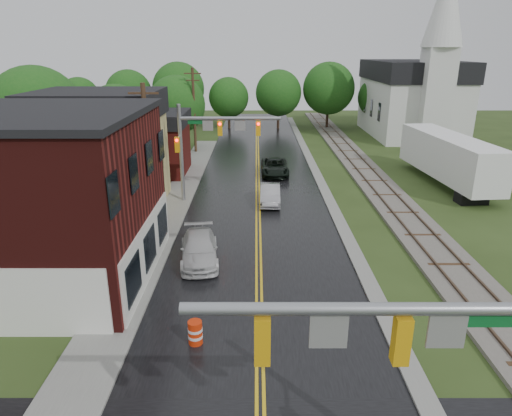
{
  "coord_description": "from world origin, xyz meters",
  "views": [
    {
      "loc": [
        -0.14,
        -5.59,
        10.92
      ],
      "look_at": [
        -0.14,
        15.51,
        3.5
      ],
      "focal_mm": 32.0,
      "sensor_mm": 36.0,
      "label": 1
    }
  ],
  "objects_px": {
    "tree_left_e": "(178,106)",
    "suv_dark": "(275,167)",
    "construction_barrel": "(195,333)",
    "tree_left_b": "(39,116)",
    "utility_pole_c": "(194,109)",
    "semi_trailer": "(449,157)",
    "traffic_signal_far": "(210,136)",
    "sedan_silver": "(270,195)",
    "church": "(415,90)",
    "tree_left_c": "(118,117)",
    "pickup_white": "(199,249)",
    "utility_pole_b": "(148,154)",
    "traffic_signal_near": "(436,362)"
  },
  "relations": [
    {
      "from": "tree_left_e",
      "to": "suv_dark",
      "type": "xyz_separation_m",
      "value": [
        10.4,
        -11.31,
        -4.09
      ]
    },
    {
      "from": "construction_barrel",
      "to": "tree_left_e",
      "type": "bearing_deg",
      "value": 99.88
    },
    {
      "from": "tree_left_b",
      "to": "utility_pole_c",
      "type": "bearing_deg",
      "value": 47.61
    },
    {
      "from": "utility_pole_c",
      "to": "semi_trailer",
      "type": "height_order",
      "value": "utility_pole_c"
    },
    {
      "from": "traffic_signal_far",
      "to": "sedan_silver",
      "type": "bearing_deg",
      "value": -6.62
    },
    {
      "from": "utility_pole_c",
      "to": "suv_dark",
      "type": "xyz_separation_m",
      "value": [
        8.35,
        -9.41,
        -4.0
      ]
    },
    {
      "from": "traffic_signal_far",
      "to": "suv_dark",
      "type": "bearing_deg",
      "value": 56.52
    },
    {
      "from": "church",
      "to": "utility_pole_c",
      "type": "distance_m",
      "value": 28.54
    },
    {
      "from": "tree_left_c",
      "to": "semi_trailer",
      "type": "bearing_deg",
      "value": -15.88
    },
    {
      "from": "church",
      "to": "utility_pole_c",
      "type": "xyz_separation_m",
      "value": [
        -26.8,
        -9.74,
        -1.11
      ]
    },
    {
      "from": "tree_left_e",
      "to": "pickup_white",
      "type": "height_order",
      "value": "tree_left_e"
    },
    {
      "from": "utility_pole_b",
      "to": "suv_dark",
      "type": "relative_size",
      "value": 1.74
    },
    {
      "from": "church",
      "to": "tree_left_b",
      "type": "height_order",
      "value": "church"
    },
    {
      "from": "church",
      "to": "suv_dark",
      "type": "relative_size",
      "value": 3.87
    },
    {
      "from": "traffic_signal_far",
      "to": "suv_dark",
      "type": "distance_m",
      "value": 10.04
    },
    {
      "from": "tree_left_b",
      "to": "sedan_silver",
      "type": "distance_m",
      "value": 20.15
    },
    {
      "from": "traffic_signal_far",
      "to": "tree_left_e",
      "type": "xyz_separation_m",
      "value": [
        -5.38,
        18.9,
        -0.16
      ]
    },
    {
      "from": "traffic_signal_far",
      "to": "tree_left_b",
      "type": "height_order",
      "value": "tree_left_b"
    },
    {
      "from": "construction_barrel",
      "to": "pickup_white",
      "type": "bearing_deg",
      "value": 95.46
    },
    {
      "from": "church",
      "to": "tree_left_c",
      "type": "bearing_deg",
      "value": -157.76
    },
    {
      "from": "pickup_white",
      "to": "utility_pole_c",
      "type": "bearing_deg",
      "value": 90.5
    },
    {
      "from": "tree_left_c",
      "to": "pickup_white",
      "type": "xyz_separation_m",
      "value": [
        10.65,
        -23.11,
        -3.82
      ]
    },
    {
      "from": "traffic_signal_near",
      "to": "utility_pole_c",
      "type": "relative_size",
      "value": 0.82
    },
    {
      "from": "tree_left_c",
      "to": "suv_dark",
      "type": "distance_m",
      "value": 16.72
    },
    {
      "from": "utility_pole_b",
      "to": "semi_trailer",
      "type": "xyz_separation_m",
      "value": [
        22.66,
        9.45,
        -2.3
      ]
    },
    {
      "from": "traffic_signal_far",
      "to": "utility_pole_b",
      "type": "xyz_separation_m",
      "value": [
        -3.33,
        -5.0,
        -0.25
      ]
    },
    {
      "from": "traffic_signal_near",
      "to": "semi_trailer",
      "type": "xyz_separation_m",
      "value": [
        12.38,
        29.45,
        -2.55
      ]
    },
    {
      "from": "utility_pole_c",
      "to": "construction_barrel",
      "type": "relative_size",
      "value": 9.12
    },
    {
      "from": "utility_pole_c",
      "to": "tree_left_e",
      "type": "distance_m",
      "value": 2.79
    },
    {
      "from": "tree_left_b",
      "to": "semi_trailer",
      "type": "bearing_deg",
      "value": -0.76
    },
    {
      "from": "traffic_signal_far",
      "to": "construction_barrel",
      "type": "relative_size",
      "value": 7.44
    },
    {
      "from": "traffic_signal_far",
      "to": "construction_barrel",
      "type": "bearing_deg",
      "value": -86.84
    },
    {
      "from": "sedan_silver",
      "to": "traffic_signal_far",
      "type": "bearing_deg",
      "value": 174.47
    },
    {
      "from": "semi_trailer",
      "to": "utility_pole_c",
      "type": "bearing_deg",
      "value": 151.01
    },
    {
      "from": "utility_pole_b",
      "to": "semi_trailer",
      "type": "bearing_deg",
      "value": 22.64
    },
    {
      "from": "construction_barrel",
      "to": "traffic_signal_near",
      "type": "bearing_deg",
      "value": -51.35
    },
    {
      "from": "tree_left_c",
      "to": "suv_dark",
      "type": "height_order",
      "value": "tree_left_c"
    },
    {
      "from": "suv_dark",
      "to": "construction_barrel",
      "type": "xyz_separation_m",
      "value": [
        -4.05,
        -25.12,
        -0.23
      ]
    },
    {
      "from": "semi_trailer",
      "to": "pickup_white",
      "type": "bearing_deg",
      "value": -142.43
    },
    {
      "from": "traffic_signal_near",
      "to": "pickup_white",
      "type": "xyz_separation_m",
      "value": [
        -6.67,
        14.79,
        -4.27
      ]
    },
    {
      "from": "church",
      "to": "tree_left_e",
      "type": "distance_m",
      "value": 29.91
    },
    {
      "from": "traffic_signal_near",
      "to": "tree_left_e",
      "type": "bearing_deg",
      "value": 105.68
    },
    {
      "from": "traffic_signal_far",
      "to": "tree_left_b",
      "type": "xyz_separation_m",
      "value": [
        -14.38,
        4.9,
        0.74
      ]
    },
    {
      "from": "suv_dark",
      "to": "semi_trailer",
      "type": "height_order",
      "value": "semi_trailer"
    },
    {
      "from": "tree_left_b",
      "to": "tree_left_e",
      "type": "relative_size",
      "value": 1.19
    },
    {
      "from": "traffic_signal_far",
      "to": "tree_left_c",
      "type": "distance_m",
      "value": 16.56
    },
    {
      "from": "semi_trailer",
      "to": "tree_left_e",
      "type": "bearing_deg",
      "value": 149.68
    },
    {
      "from": "construction_barrel",
      "to": "tree_left_b",
      "type": "bearing_deg",
      "value": 124.38
    },
    {
      "from": "traffic_signal_far",
      "to": "pickup_white",
      "type": "height_order",
      "value": "traffic_signal_far"
    },
    {
      "from": "utility_pole_c",
      "to": "semi_trailer",
      "type": "relative_size",
      "value": 0.67
    }
  ]
}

